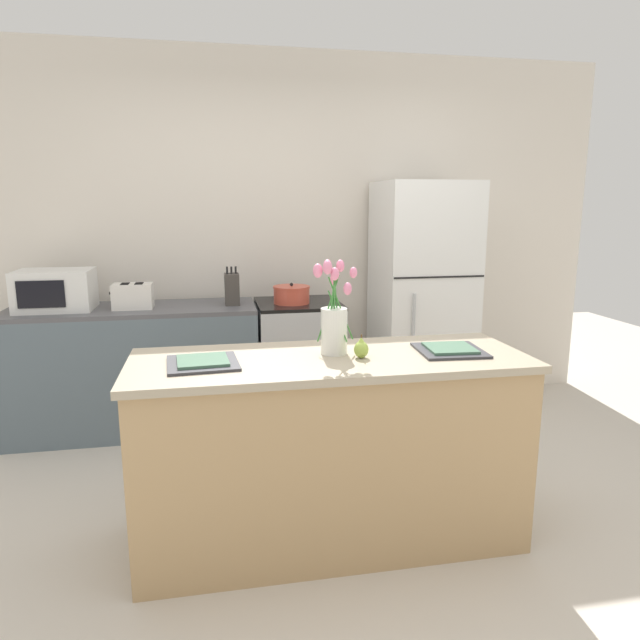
# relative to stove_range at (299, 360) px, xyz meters

# --- Properties ---
(ground_plane) EXTENTS (10.00, 10.00, 0.00)m
(ground_plane) POSITION_rel_stove_range_xyz_m (-0.10, -1.60, -0.44)
(ground_plane) COLOR beige
(back_wall) EXTENTS (5.20, 0.08, 2.70)m
(back_wall) POSITION_rel_stove_range_xyz_m (-0.10, 0.40, 0.91)
(back_wall) COLOR silver
(back_wall) RESTS_ON ground_plane
(kitchen_island) EXTENTS (1.80, 0.66, 0.90)m
(kitchen_island) POSITION_rel_stove_range_xyz_m (-0.10, -1.60, 0.01)
(kitchen_island) COLOR tan
(kitchen_island) RESTS_ON ground_plane
(back_counter) EXTENTS (1.68, 0.60, 0.88)m
(back_counter) POSITION_rel_stove_range_xyz_m (-1.16, 0.00, 0.00)
(back_counter) COLOR slate
(back_counter) RESTS_ON ground_plane
(stove_range) EXTENTS (0.60, 0.61, 0.88)m
(stove_range) POSITION_rel_stove_range_xyz_m (0.00, 0.00, 0.00)
(stove_range) COLOR #B2B5B7
(stove_range) RESTS_ON ground_plane
(refrigerator) EXTENTS (0.68, 0.67, 1.74)m
(refrigerator) POSITION_rel_stove_range_xyz_m (0.95, 0.00, 0.43)
(refrigerator) COLOR white
(refrigerator) RESTS_ON ground_plane
(flower_vase) EXTENTS (0.20, 0.15, 0.44)m
(flower_vase) POSITION_rel_stove_range_xyz_m (-0.07, -1.55, 0.62)
(flower_vase) COLOR silver
(flower_vase) RESTS_ON kitchen_island
(pear_figurine) EXTENTS (0.07, 0.07, 0.11)m
(pear_figurine) POSITION_rel_stove_range_xyz_m (0.03, -1.64, 0.50)
(pear_figurine) COLOR #9EBC47
(pear_figurine) RESTS_ON kitchen_island
(plate_setting_left) EXTENTS (0.32, 0.32, 0.02)m
(plate_setting_left) POSITION_rel_stove_range_xyz_m (-0.67, -1.62, 0.47)
(plate_setting_left) COLOR #333338
(plate_setting_left) RESTS_ON kitchen_island
(plate_setting_right) EXTENTS (0.32, 0.32, 0.02)m
(plate_setting_right) POSITION_rel_stove_range_xyz_m (0.47, -1.62, 0.47)
(plate_setting_right) COLOR #333338
(plate_setting_right) RESTS_ON kitchen_island
(toaster) EXTENTS (0.28, 0.18, 0.17)m
(toaster) POSITION_rel_stove_range_xyz_m (-1.14, -0.04, 0.53)
(toaster) COLOR silver
(toaster) RESTS_ON back_counter
(cooking_pot) EXTENTS (0.26, 0.26, 0.15)m
(cooking_pot) POSITION_rel_stove_range_xyz_m (-0.05, -0.05, 0.50)
(cooking_pot) COLOR #CC4C38
(cooking_pot) RESTS_ON stove_range
(microwave) EXTENTS (0.48, 0.37, 0.27)m
(microwave) POSITION_rel_stove_range_xyz_m (-1.64, -0.00, 0.58)
(microwave) COLOR white
(microwave) RESTS_ON back_counter
(knife_block) EXTENTS (0.10, 0.14, 0.27)m
(knife_block) POSITION_rel_stove_range_xyz_m (-0.47, -0.02, 0.55)
(knife_block) COLOR #3D3833
(knife_block) RESTS_ON back_counter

